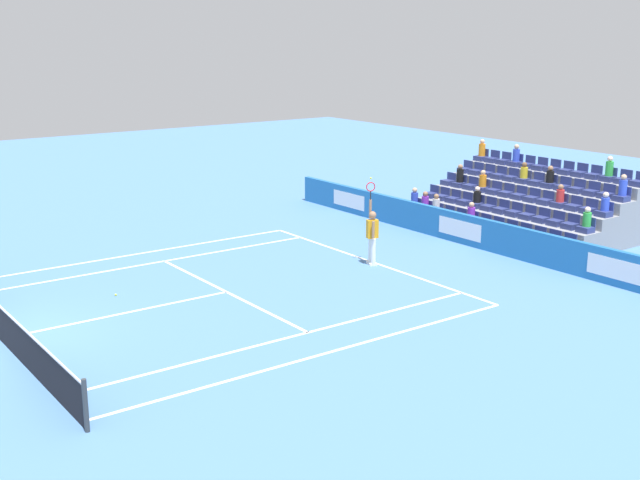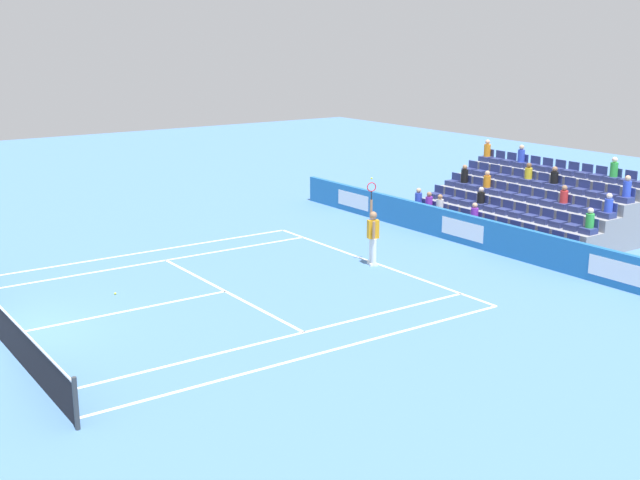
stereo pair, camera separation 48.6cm
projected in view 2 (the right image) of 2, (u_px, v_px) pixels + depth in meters
The scene contains 12 objects.
line_baseline at pixel (372, 262), 26.68m from camera, with size 10.97×0.10×0.01m, color white.
line_service at pixel (225, 291), 23.63m from camera, with size 8.23×0.10×0.01m, color white.
line_centre_service at pixel (121, 312), 21.84m from camera, with size 0.10×6.40×0.01m, color white.
line_singles_sideline_left at pixel (153, 262), 26.64m from camera, with size 0.10×11.89×0.01m, color white.
line_singles_sideline_right at pixel (289, 336), 20.11m from camera, with size 0.10×11.89×0.01m, color white.
line_doubles_sideline_left at pixel (137, 253), 27.73m from camera, with size 0.10×11.89×0.01m, color white.
line_doubles_sideline_right at pixel (320, 353), 19.02m from camera, with size 0.10×11.89×0.01m, color white.
line_centre_mark at pixel (370, 262), 26.62m from camera, with size 0.10×0.20×0.01m, color white.
sponsor_barrier at pixel (464, 229), 28.88m from camera, with size 19.28×0.22×1.09m.
tennis_player at pixel (373, 235), 26.12m from camera, with size 0.51×0.43×2.85m.
stadium_stand at pixel (532, 210), 30.80m from camera, with size 8.06×4.75×3.03m.
loose_tennis_ball at pixel (115, 293), 23.32m from camera, with size 0.07×0.07×0.07m, color #D1E533.
Camera 2 is at (-20.04, 4.27, 7.27)m, focal length 45.40 mm.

